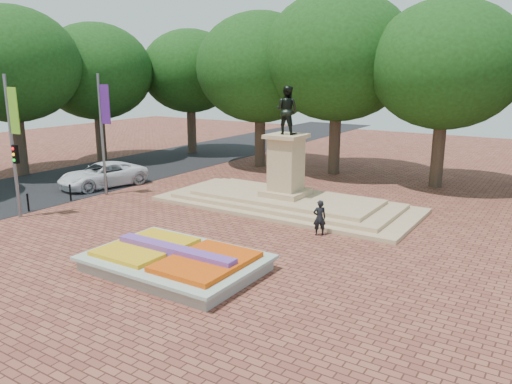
# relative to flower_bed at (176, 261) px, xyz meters

# --- Properties ---
(ground) EXTENTS (90.00, 90.00, 0.00)m
(ground) POSITION_rel_flower_bed_xyz_m (-1.03, 2.00, -0.38)
(ground) COLOR brown
(ground) RESTS_ON ground
(asphalt_street) EXTENTS (9.00, 90.00, 0.02)m
(asphalt_street) POSITION_rel_flower_bed_xyz_m (-16.03, 7.00, -0.37)
(asphalt_street) COLOR black
(asphalt_street) RESTS_ON ground
(flower_bed) EXTENTS (6.30, 4.30, 0.91)m
(flower_bed) POSITION_rel_flower_bed_xyz_m (0.00, 0.00, 0.00)
(flower_bed) COLOR gray
(flower_bed) RESTS_ON ground
(monument) EXTENTS (14.00, 6.00, 6.40)m
(monument) POSITION_rel_flower_bed_xyz_m (-1.03, 10.00, 0.50)
(monument) COLOR tan
(monument) RESTS_ON ground
(tree_row_back) EXTENTS (44.80, 8.80, 10.43)m
(tree_row_back) POSITION_rel_flower_bed_xyz_m (1.31, 20.00, 6.29)
(tree_row_back) COLOR #34251C
(tree_row_back) RESTS_ON ground
(tree_row_street) EXTENTS (8.40, 25.40, 9.98)m
(tree_row_street) POSITION_rel_flower_bed_xyz_m (-20.53, 6.67, 6.01)
(tree_row_street) COLOR #34251C
(tree_row_street) RESTS_ON ground
(banner_poles) EXTENTS (0.88, 11.17, 7.00)m
(banner_poles) POSITION_rel_flower_bed_xyz_m (-11.10, 0.69, 3.50)
(banner_poles) COLOR slate
(banner_poles) RESTS_ON ground
(bollard_row) EXTENTS (0.12, 13.12, 0.98)m
(bollard_row) POSITION_rel_flower_bed_xyz_m (-11.73, 0.50, 0.15)
(bollard_row) COLOR black
(bollard_row) RESTS_ON ground
(van) EXTENTS (3.71, 5.91, 1.52)m
(van) POSITION_rel_flower_bed_xyz_m (-13.03, 7.83, 0.38)
(van) COLOR white
(van) RESTS_ON ground
(pedestrian) EXTENTS (0.70, 0.67, 1.61)m
(pedestrian) POSITION_rel_flower_bed_xyz_m (2.66, 6.50, 0.43)
(pedestrian) COLOR black
(pedestrian) RESTS_ON ground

